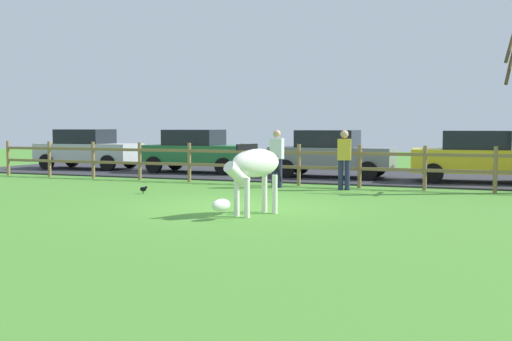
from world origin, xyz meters
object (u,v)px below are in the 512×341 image
(crow_on_grass, at_px, (144,189))
(parked_car_yellow, at_px, (479,156))
(parked_car_grey, at_px, (331,153))
(visitor_right_of_tree, at_px, (277,156))
(visitor_left_of_tree, at_px, (344,157))
(parked_car_silver, at_px, (88,149))
(zebra, at_px, (253,169))
(parked_car_green, at_px, (197,151))

(crow_on_grass, bearing_deg, parked_car_yellow, 36.97)
(parked_car_grey, xyz_separation_m, visitor_right_of_tree, (-0.71, -3.46, 0.06))
(visitor_left_of_tree, bearing_deg, parked_car_silver, 160.82)
(zebra, height_order, parked_car_silver, parked_car_silver)
(parked_car_yellow, bearing_deg, crow_on_grass, -143.03)
(parked_car_yellow, bearing_deg, visitor_left_of_tree, -135.94)
(zebra, height_order, visitor_right_of_tree, visitor_right_of_tree)
(parked_car_silver, height_order, visitor_right_of_tree, visitor_right_of_tree)
(parked_car_green, distance_m, parked_car_yellow, 9.73)
(visitor_right_of_tree, bearing_deg, crow_on_grass, -134.27)
(crow_on_grass, distance_m, parked_car_grey, 7.13)
(parked_car_yellow, height_order, parked_car_grey, same)
(crow_on_grass, relative_size, visitor_left_of_tree, 0.13)
(visitor_left_of_tree, bearing_deg, zebra, -96.24)
(parked_car_yellow, distance_m, visitor_right_of_tree, 6.25)
(zebra, distance_m, parked_car_grey, 8.84)
(zebra, height_order, parked_car_grey, parked_car_grey)
(crow_on_grass, height_order, visitor_right_of_tree, visitor_right_of_tree)
(parked_car_yellow, distance_m, visitor_left_of_tree, 4.71)
(parked_car_green, bearing_deg, visitor_left_of_tree, -30.69)
(zebra, relative_size, crow_on_grass, 8.52)
(parked_car_silver, height_order, visitor_left_of_tree, visitor_left_of_tree)
(parked_car_green, bearing_deg, parked_car_grey, -3.32)
(crow_on_grass, distance_m, parked_car_green, 6.78)
(parked_car_green, relative_size, parked_car_yellow, 0.98)
(parked_car_grey, xyz_separation_m, visitor_left_of_tree, (1.24, -3.46, 0.06))
(parked_car_grey, bearing_deg, parked_car_green, 176.68)
(zebra, xyz_separation_m, crow_on_grass, (-4.05, 2.59, -0.80))
(zebra, xyz_separation_m, parked_car_silver, (-10.60, 9.25, -0.08))
(visitor_left_of_tree, bearing_deg, visitor_right_of_tree, 179.98)
(parked_car_silver, bearing_deg, visitor_left_of_tree, -19.18)
(parked_car_silver, relative_size, visitor_right_of_tree, 2.50)
(visitor_right_of_tree, bearing_deg, parked_car_yellow, 31.56)
(visitor_right_of_tree, bearing_deg, parked_car_grey, 78.48)
(parked_car_yellow, bearing_deg, parked_car_grey, 177.65)
(crow_on_grass, xyz_separation_m, parked_car_silver, (-6.55, 6.66, 0.72))
(parked_car_yellow, height_order, parked_car_silver, same)
(parked_car_green, xyz_separation_m, parked_car_yellow, (9.71, -0.48, 0.00))
(parked_car_silver, distance_m, visitor_right_of_tree, 10.03)
(crow_on_grass, height_order, parked_car_green, parked_car_green)
(parked_car_green, distance_m, visitor_right_of_tree, 5.78)
(parked_car_yellow, bearing_deg, parked_car_silver, 177.57)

